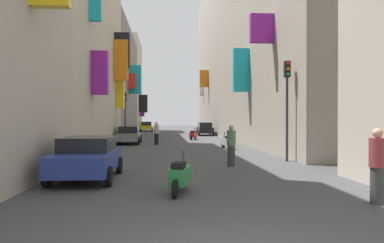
# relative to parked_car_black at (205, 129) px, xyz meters

# --- Properties ---
(ground_plane) EXTENTS (140.00, 140.00, 0.00)m
(ground_plane) POSITION_rel_parked_car_black_xyz_m (-3.73, -8.53, -0.80)
(ground_plane) COLOR #424244
(building_left_mid_a) EXTENTS (7.19, 17.30, 16.51)m
(building_left_mid_a) POSITION_rel_parked_car_black_xyz_m (-11.71, -18.57, 7.45)
(building_left_mid_a) COLOR #BCB29E
(building_left_mid_a) RESTS_ON ground
(building_left_mid_b) EXTENTS (7.32, 19.66, 12.40)m
(building_left_mid_b) POSITION_rel_parked_car_black_xyz_m (-11.72, -0.10, 5.40)
(building_left_mid_b) COLOR slate
(building_left_mid_b) RESTS_ON ground
(building_left_mid_c) EXTENTS (7.31, 11.73, 14.48)m
(building_left_mid_c) POSITION_rel_parked_car_black_xyz_m (-11.71, 15.60, 6.43)
(building_left_mid_c) COLOR #BCB29E
(building_left_mid_c) RESTS_ON ground
(building_right_mid_b) EXTENTS (7.33, 49.29, 21.32)m
(building_right_mid_b) POSITION_rel_parked_car_black_xyz_m (4.27, -3.18, 9.86)
(building_right_mid_b) COLOR #9E9384
(building_right_mid_b) RESTS_ON ground
(parked_car_black) EXTENTS (1.84, 4.49, 1.54)m
(parked_car_black) POSITION_rel_parked_car_black_xyz_m (0.00, 0.00, 0.00)
(parked_car_black) COLOR black
(parked_car_black) RESTS_ON ground
(parked_car_yellow) EXTENTS (1.95, 4.12, 1.50)m
(parked_car_yellow) POSITION_rel_parked_car_black_xyz_m (-7.62, 14.69, -0.02)
(parked_car_yellow) COLOR gold
(parked_car_yellow) RESTS_ON ground
(parked_car_grey) EXTENTS (1.86, 4.14, 1.38)m
(parked_car_grey) POSITION_rel_parked_car_black_xyz_m (-7.65, -13.89, -0.07)
(parked_car_grey) COLOR slate
(parked_car_grey) RESTS_ON ground
(parked_car_blue) EXTENTS (1.96, 3.91, 1.40)m
(parked_car_blue) POSITION_rel_parked_car_black_xyz_m (-7.38, -30.84, -0.06)
(parked_car_blue) COLOR navy
(parked_car_blue) RESTS_ON ground
(scooter_silver) EXTENTS (0.69, 1.83, 1.13)m
(scooter_silver) POSITION_rel_parked_car_black_xyz_m (-0.68, -19.37, -0.34)
(scooter_silver) COLOR #ADADB2
(scooter_silver) RESTS_ON ground
(scooter_red) EXTENTS (0.80, 1.73, 1.13)m
(scooter_red) POSITION_rel_parked_car_black_xyz_m (-2.10, -8.89, -0.34)
(scooter_red) COLOR red
(scooter_red) RESTS_ON ground
(scooter_green) EXTENTS (0.67, 1.89, 1.13)m
(scooter_green) POSITION_rel_parked_car_black_xyz_m (-4.43, -33.28, -0.34)
(scooter_green) COLOR #287F3D
(scooter_green) RESTS_ON ground
(pedestrian_crossing) EXTENTS (0.51, 0.51, 1.74)m
(pedestrian_crossing) POSITION_rel_parked_car_black_xyz_m (-2.02, -27.93, 0.07)
(pedestrian_crossing) COLOR #343434
(pedestrian_crossing) RESTS_ON ground
(pedestrian_near_left) EXTENTS (0.54, 0.54, 1.79)m
(pedestrian_near_left) POSITION_rel_parked_car_black_xyz_m (0.14, -34.91, 0.10)
(pedestrian_near_left) COLOR #393939
(pedestrian_near_left) RESTS_ON ground
(pedestrian_near_right) EXTENTS (0.54, 0.54, 1.74)m
(pedestrian_near_right) POSITION_rel_parked_car_black_xyz_m (-5.44, -14.97, 0.07)
(pedestrian_near_right) COLOR black
(pedestrian_near_right) RESTS_ON ground
(traffic_light_near_corner) EXTENTS (0.26, 0.34, 4.70)m
(traffic_light_near_corner) POSITION_rel_parked_car_black_xyz_m (0.90, -26.45, 2.37)
(traffic_light_near_corner) COLOR #2D2D2D
(traffic_light_near_corner) RESTS_ON ground
(traffic_light_far_corner) EXTENTS (0.26, 0.34, 4.31)m
(traffic_light_far_corner) POSITION_rel_parked_car_black_xyz_m (-8.33, -10.31, 2.13)
(traffic_light_far_corner) COLOR #2D2D2D
(traffic_light_far_corner) RESTS_ON ground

